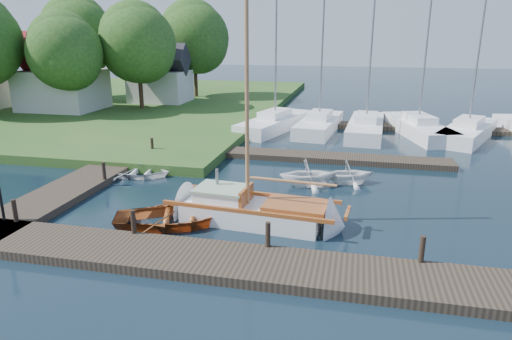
% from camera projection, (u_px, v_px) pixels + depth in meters
% --- Properties ---
extents(ground, '(160.00, 160.00, 0.00)m').
position_uv_depth(ground, '(256.00, 197.00, 19.17)').
color(ground, black).
rests_on(ground, ground).
extents(near_dock, '(18.00, 2.20, 0.30)m').
position_uv_depth(near_dock, '(212.00, 261.00, 13.53)').
color(near_dock, black).
rests_on(near_dock, ground).
extents(left_dock, '(2.20, 18.00, 0.30)m').
position_uv_depth(left_dock, '(108.00, 169.00, 22.68)').
color(left_dock, black).
rests_on(left_dock, ground).
extents(far_dock, '(14.00, 1.60, 0.30)m').
position_uv_depth(far_dock, '(318.00, 157.00, 24.78)').
color(far_dock, black).
rests_on(far_dock, ground).
extents(pontoon, '(30.00, 1.60, 0.30)m').
position_uv_depth(pontoon, '(445.00, 129.00, 31.97)').
color(pontoon, black).
rests_on(pontoon, ground).
extents(shore, '(50.00, 40.00, 0.50)m').
position_uv_depth(shore, '(31.00, 99.00, 45.54)').
color(shore, '#29531D').
rests_on(shore, ground).
extents(mooring_post_0, '(0.16, 0.16, 0.80)m').
position_uv_depth(mooring_post_0, '(15.00, 210.00, 15.88)').
color(mooring_post_0, black).
rests_on(mooring_post_0, near_dock).
extents(mooring_post_1, '(0.16, 0.16, 0.80)m').
position_uv_depth(mooring_post_1, '(133.00, 222.00, 14.93)').
color(mooring_post_1, black).
rests_on(mooring_post_1, near_dock).
extents(mooring_post_2, '(0.16, 0.16, 0.80)m').
position_uv_depth(mooring_post_2, '(268.00, 234.00, 13.99)').
color(mooring_post_2, black).
rests_on(mooring_post_2, near_dock).
extents(mooring_post_3, '(0.16, 0.16, 0.80)m').
position_uv_depth(mooring_post_3, '(422.00, 249.00, 13.04)').
color(mooring_post_3, black).
rests_on(mooring_post_3, near_dock).
extents(mooring_post_4, '(0.16, 0.16, 0.80)m').
position_uv_depth(mooring_post_4, '(104.00, 171.00, 20.44)').
color(mooring_post_4, black).
rests_on(mooring_post_4, left_dock).
extents(mooring_post_5, '(0.16, 0.16, 0.80)m').
position_uv_depth(mooring_post_5, '(152.00, 145.00, 25.11)').
color(mooring_post_5, black).
rests_on(mooring_post_5, left_dock).
extents(sailboat, '(7.29, 2.56, 9.83)m').
position_uv_depth(sailboat, '(257.00, 213.00, 16.60)').
color(sailboat, white).
rests_on(sailboat, ground).
extents(dinghy, '(4.87, 4.14, 0.85)m').
position_uv_depth(dinghy, '(174.00, 214.00, 16.30)').
color(dinghy, brown).
rests_on(dinghy, ground).
extents(tender_a, '(3.34, 2.57, 0.64)m').
position_uv_depth(tender_a, '(138.00, 170.00, 21.86)').
color(tender_a, white).
rests_on(tender_a, ground).
extents(tender_b, '(3.10, 2.87, 1.36)m').
position_uv_depth(tender_b, '(309.00, 172.00, 20.40)').
color(tender_b, white).
rests_on(tender_b, ground).
extents(tender_d, '(2.80, 2.60, 1.21)m').
position_uv_depth(tender_d, '(349.00, 171.00, 20.75)').
color(tender_d, white).
rests_on(tender_d, ground).
extents(marina_boat_0, '(4.42, 8.50, 10.70)m').
position_uv_depth(marina_boat_0, '(275.00, 122.00, 32.37)').
color(marina_boat_0, white).
rests_on(marina_boat_0, ground).
extents(marina_boat_1, '(2.98, 7.68, 11.26)m').
position_uv_depth(marina_boat_1, '(319.00, 123.00, 31.84)').
color(marina_boat_1, white).
rests_on(marina_boat_1, ground).
extents(marina_boat_2, '(2.66, 8.22, 11.17)m').
position_uv_depth(marina_boat_2, '(366.00, 126.00, 30.94)').
color(marina_boat_2, white).
rests_on(marina_boat_2, ground).
extents(marina_boat_3, '(4.41, 8.64, 12.90)m').
position_uv_depth(marina_boat_3, '(418.00, 126.00, 30.70)').
color(marina_boat_3, white).
rests_on(marina_boat_3, ground).
extents(marina_boat_4, '(5.12, 7.98, 10.70)m').
position_uv_depth(marina_boat_4, '(468.00, 130.00, 29.51)').
color(marina_boat_4, white).
rests_on(marina_boat_4, ground).
extents(house_a, '(6.30, 5.00, 6.29)m').
position_uv_depth(house_a, '(62.00, 79.00, 37.47)').
color(house_a, silver).
rests_on(house_a, shore).
extents(house_c, '(5.25, 4.00, 5.28)m').
position_uv_depth(house_c, '(160.00, 79.00, 41.92)').
color(house_c, silver).
rests_on(house_c, shore).
extents(tree_2, '(5.83, 5.75, 7.82)m').
position_uv_depth(tree_2, '(65.00, 52.00, 34.56)').
color(tree_2, '#332114').
rests_on(tree_2, shore).
extents(tree_3, '(6.41, 6.38, 8.74)m').
position_uv_depth(tree_3, '(138.00, 43.00, 37.30)').
color(tree_3, '#332114').
rests_on(tree_3, shore).
extents(tree_4, '(7.01, 7.01, 9.66)m').
position_uv_depth(tree_4, '(78.00, 36.00, 42.55)').
color(tree_4, '#332114').
rests_on(tree_4, shore).
extents(tree_7, '(6.83, 6.83, 9.38)m').
position_uv_depth(tree_7, '(194.00, 37.00, 44.24)').
color(tree_7, '#332114').
rests_on(tree_7, shore).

